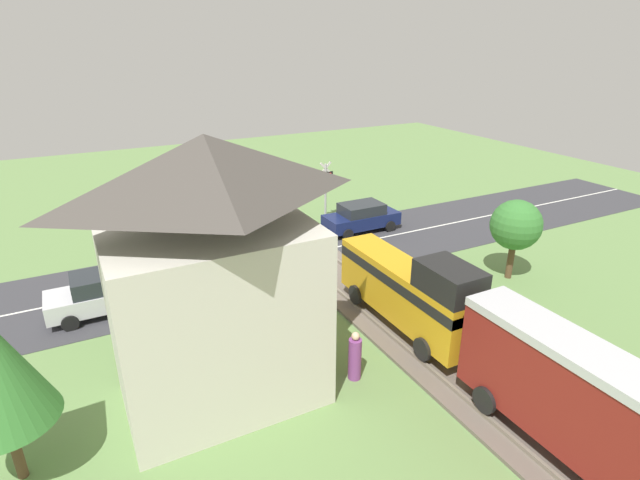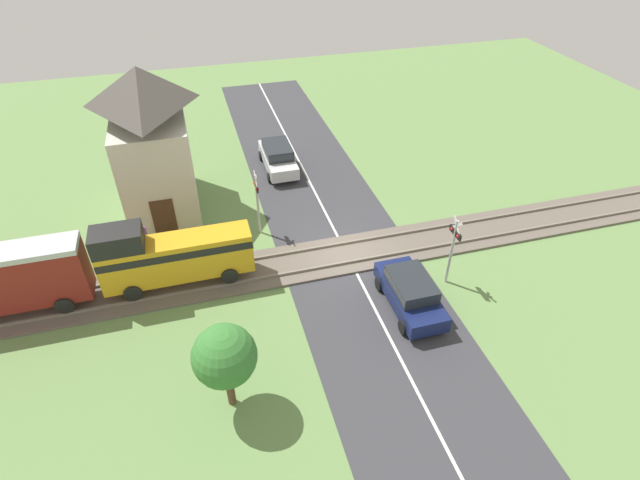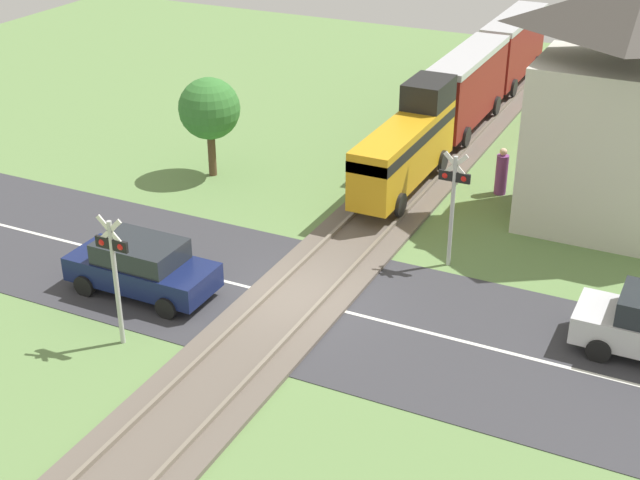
# 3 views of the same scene
# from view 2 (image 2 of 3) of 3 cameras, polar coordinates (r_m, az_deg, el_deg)

# --- Properties ---
(ground_plane) EXTENTS (60.00, 60.00, 0.00)m
(ground_plane) POSITION_cam_2_polar(r_m,az_deg,el_deg) (24.06, 3.12, -1.74)
(ground_plane) COLOR #66894C
(road_surface) EXTENTS (48.00, 6.40, 0.02)m
(road_surface) POSITION_cam_2_polar(r_m,az_deg,el_deg) (24.06, 3.12, -1.72)
(road_surface) COLOR #38383D
(road_surface) RESTS_ON ground_plane
(track_bed) EXTENTS (2.80, 48.00, 0.24)m
(track_bed) POSITION_cam_2_polar(r_m,az_deg,el_deg) (24.02, 3.12, -1.62)
(track_bed) COLOR #665B51
(track_bed) RESTS_ON ground_plane
(car_near_crossing) EXTENTS (4.09, 1.87, 1.54)m
(car_near_crossing) POSITION_cam_2_polar(r_m,az_deg,el_deg) (21.24, 10.27, -5.89)
(car_near_crossing) COLOR #141E4C
(car_near_crossing) RESTS_ON ground_plane
(car_far_side) EXTENTS (4.33, 1.85, 1.62)m
(car_far_side) POSITION_cam_2_polar(r_m,az_deg,el_deg) (30.75, -4.83, 9.46)
(car_far_side) COLOR silver
(car_far_side) RESTS_ON ground_plane
(crossing_signal_west_approach) EXTENTS (0.90, 0.18, 3.46)m
(crossing_signal_west_approach) POSITION_cam_2_polar(r_m,az_deg,el_deg) (21.94, 14.99, -0.32)
(crossing_signal_west_approach) COLOR #B7B7B7
(crossing_signal_west_approach) RESTS_ON ground_plane
(crossing_signal_east_approach) EXTENTS (0.90, 0.18, 3.46)m
(crossing_signal_east_approach) POSITION_cam_2_polar(r_m,az_deg,el_deg) (24.46, -7.21, 5.04)
(crossing_signal_east_approach) COLOR #B7B7B7
(crossing_signal_east_approach) RESTS_ON ground_plane
(station_building) EXTENTS (5.87, 3.81, 7.68)m
(station_building) POSITION_cam_2_polar(r_m,az_deg,el_deg) (26.94, -18.60, 10.31)
(station_building) COLOR beige
(station_building) RESTS_ON ground_plane
(pedestrian_by_station) EXTENTS (0.40, 0.40, 1.63)m
(pedestrian_by_station) POSITION_cam_2_polar(r_m,az_deg,el_deg) (25.26, -19.49, 0.12)
(pedestrian_by_station) COLOR #7F3D84
(pedestrian_by_station) RESTS_ON ground_plane
(tree_by_station) EXTENTS (2.38, 2.38, 4.59)m
(tree_by_station) POSITION_cam_2_polar(r_m,az_deg,el_deg) (31.99, -19.52, 13.20)
(tree_by_station) COLOR brown
(tree_by_station) RESTS_ON ground_plane
(tree_roadside_hedge) EXTENTS (2.14, 2.14, 3.53)m
(tree_roadside_hedge) POSITION_cam_2_polar(r_m,az_deg,el_deg) (16.75, -10.86, -12.94)
(tree_roadside_hedge) COLOR brown
(tree_roadside_hedge) RESTS_ON ground_plane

